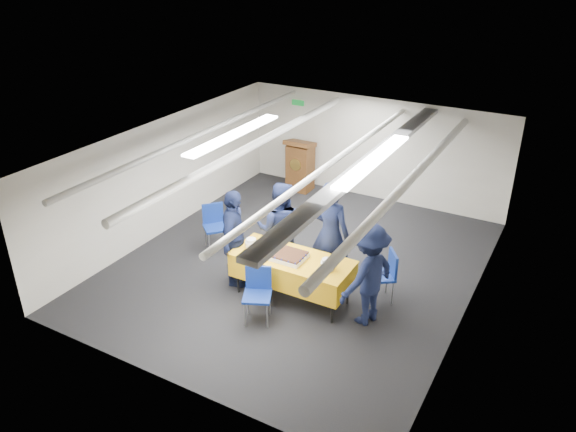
% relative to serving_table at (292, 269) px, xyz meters
% --- Properties ---
extents(ground, '(7.00, 7.00, 0.00)m').
position_rel_serving_table_xyz_m(ground, '(-0.40, 0.98, -0.56)').
color(ground, black).
rests_on(ground, ground).
extents(room_shell, '(6.00, 7.00, 2.30)m').
position_rel_serving_table_xyz_m(room_shell, '(-0.31, 1.38, 1.25)').
color(room_shell, beige).
rests_on(room_shell, ground).
extents(serving_table, '(1.97, 0.83, 0.77)m').
position_rel_serving_table_xyz_m(serving_table, '(0.00, 0.00, 0.00)').
color(serving_table, black).
rests_on(serving_table, ground).
extents(sheet_cake, '(0.57, 0.44, 0.10)m').
position_rel_serving_table_xyz_m(sheet_cake, '(-0.04, -0.06, 0.26)').
color(sheet_cake, white).
rests_on(sheet_cake, serving_table).
extents(plate_stack_left, '(0.20, 0.20, 0.16)m').
position_rel_serving_table_xyz_m(plate_stack_left, '(-0.74, -0.05, 0.29)').
color(plate_stack_left, white).
rests_on(plate_stack_left, serving_table).
extents(plate_stack_right, '(0.21, 0.21, 0.18)m').
position_rel_serving_table_xyz_m(plate_stack_right, '(0.64, -0.05, 0.29)').
color(plate_stack_right, white).
rests_on(plate_stack_right, serving_table).
extents(podium, '(0.62, 0.53, 1.25)m').
position_rel_serving_table_xyz_m(podium, '(-2.00, 4.02, 0.05)').
color(podium, brown).
rests_on(podium, ground).
extents(chair_near, '(0.56, 0.56, 0.87)m').
position_rel_serving_table_xyz_m(chair_near, '(-0.20, -0.72, -0.03)').
color(chair_near, gray).
rests_on(chair_near, ground).
extents(chair_right, '(0.59, 0.59, 0.87)m').
position_rel_serving_table_xyz_m(chair_right, '(1.33, 0.71, -0.03)').
color(chair_right, gray).
rests_on(chair_right, ground).
extents(chair_left, '(0.59, 0.59, 0.87)m').
position_rel_serving_table_xyz_m(chair_left, '(-2.12, 0.80, -0.03)').
color(chair_left, gray).
rests_on(chair_left, ground).
extents(sailor_a, '(0.71, 0.49, 1.90)m').
position_rel_serving_table_xyz_m(sailor_a, '(0.33, 0.71, 0.39)').
color(sailor_a, black).
rests_on(sailor_a, ground).
extents(sailor_b, '(1.01, 0.90, 1.73)m').
position_rel_serving_table_xyz_m(sailor_b, '(-0.56, 0.59, 0.30)').
color(sailor_b, black).
rests_on(sailor_b, ground).
extents(sailor_c, '(0.76, 1.09, 1.71)m').
position_rel_serving_table_xyz_m(sailor_c, '(-1.08, -0.06, 0.30)').
color(sailor_c, black).
rests_on(sailor_c, ground).
extents(sailor_d, '(0.93, 1.21, 1.66)m').
position_rel_serving_table_xyz_m(sailor_d, '(1.28, 0.03, 0.27)').
color(sailor_d, black).
rests_on(sailor_d, ground).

